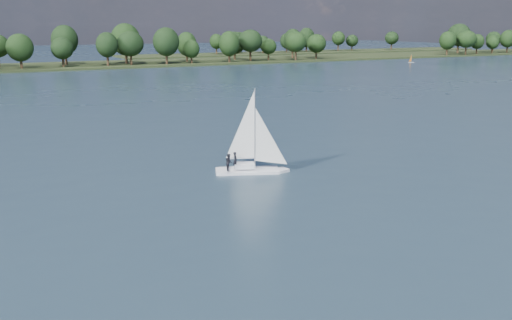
% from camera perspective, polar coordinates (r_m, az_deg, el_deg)
% --- Properties ---
extents(ground, '(700.00, 700.00, 0.00)m').
position_cam_1_polar(ground, '(118.26, -17.25, 5.13)').
color(ground, '#233342').
rests_on(ground, ground).
extents(far_shore, '(660.00, 40.00, 1.50)m').
position_cam_1_polar(far_shore, '(228.80, -22.63, 8.45)').
color(far_shore, black).
rests_on(far_shore, ground).
extents(far_shore_back, '(220.00, 30.00, 1.40)m').
position_cam_1_polar(far_shore_back, '(329.93, 5.69, 10.62)').
color(far_shore_back, black).
rests_on(far_shore_back, ground).
extents(sailboat, '(7.61, 4.62, 9.69)m').
position_cam_1_polar(sailboat, '(61.75, -0.80, 1.13)').
color(sailboat, white).
rests_on(sailboat, ground).
extents(dinghy_orange, '(2.44, 1.09, 3.81)m').
position_cam_1_polar(dinghy_orange, '(252.73, 15.28, 9.58)').
color(dinghy_orange, silver).
rests_on(dinghy_orange, ground).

